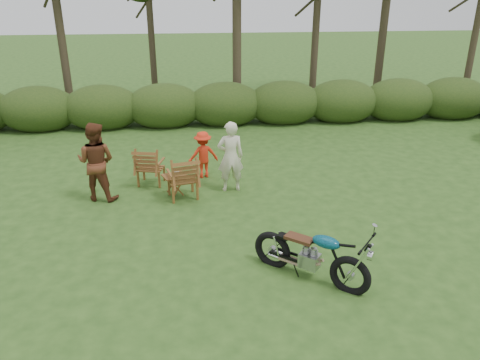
{
  "coord_description": "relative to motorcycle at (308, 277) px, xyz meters",
  "views": [
    {
      "loc": [
        -1.14,
        -6.28,
        4.37
      ],
      "look_at": [
        -0.27,
        1.9,
        0.9
      ],
      "focal_mm": 35.0,
      "sensor_mm": 36.0,
      "label": 1
    }
  ],
  "objects": [
    {
      "name": "lawn_chair_left",
      "position": [
        -2.76,
        4.11,
        0.0
      ],
      "size": [
        0.76,
        0.76,
        0.93
      ],
      "primitive_type": null,
      "rotation": [
        0.0,
        0.0,
        2.91
      ],
      "color": "brown",
      "rests_on": "ground"
    },
    {
      "name": "adult_b",
      "position": [
        -3.83,
        3.41,
        0.0
      ],
      "size": [
        0.98,
        0.85,
        1.72
      ],
      "primitive_type": "imported",
      "rotation": [
        0.0,
        0.0,
        2.87
      ],
      "color": "brown",
      "rests_on": "ground"
    },
    {
      "name": "adult_a",
      "position": [
        -0.94,
        3.56,
        0.0
      ],
      "size": [
        0.61,
        0.42,
        1.62
      ],
      "primitive_type": "imported",
      "rotation": [
        0.0,
        0.0,
        3.2
      ],
      "color": "beige",
      "rests_on": "ground"
    },
    {
      "name": "ground",
      "position": [
        -0.63,
        0.09,
        0.0
      ],
      "size": [
        80.0,
        80.0,
        0.0
      ],
      "primitive_type": "plane",
      "color": "#254517",
      "rests_on": "ground"
    },
    {
      "name": "cup",
      "position": [
        -2.16,
        3.33,
        0.57
      ],
      "size": [
        0.17,
        0.17,
        0.11
      ],
      "primitive_type": "imported",
      "rotation": [
        0.0,
        0.0,
        -0.36
      ],
      "color": "beige",
      "rests_on": "side_table"
    },
    {
      "name": "side_table",
      "position": [
        -2.2,
        3.32,
        0.26
      ],
      "size": [
        0.63,
        0.59,
        0.52
      ],
      "primitive_type": null,
      "rotation": [
        0.0,
        0.0,
        0.41
      ],
      "color": "brown",
      "rests_on": "ground"
    },
    {
      "name": "motorcycle",
      "position": [
        0.0,
        0.0,
        0.0
      ],
      "size": [
        1.93,
        1.77,
        1.09
      ],
      "primitive_type": null,
      "rotation": [
        0.0,
        0.0,
        -0.69
      ],
      "color": "#0B7494",
      "rests_on": "ground"
    },
    {
      "name": "tree_line",
      "position": [
        -0.13,
        9.83,
        3.81
      ],
      "size": [
        22.52,
        11.62,
        8.14
      ],
      "color": "#362D1D",
      "rests_on": "ground"
    },
    {
      "name": "child",
      "position": [
        -1.53,
        4.41,
        0.0
      ],
      "size": [
        0.82,
        0.58,
        1.14
      ],
      "primitive_type": "imported",
      "rotation": [
        0.0,
        0.0,
        3.37
      ],
      "color": "red",
      "rests_on": "ground"
    },
    {
      "name": "lawn_chair_right",
      "position": [
        -2.02,
        3.27,
        0.0
      ],
      "size": [
        0.81,
        0.81,
        0.98
      ],
      "primitive_type": null,
      "rotation": [
        0.0,
        0.0,
        3.38
      ],
      "color": "brown",
      "rests_on": "ground"
    }
  ]
}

